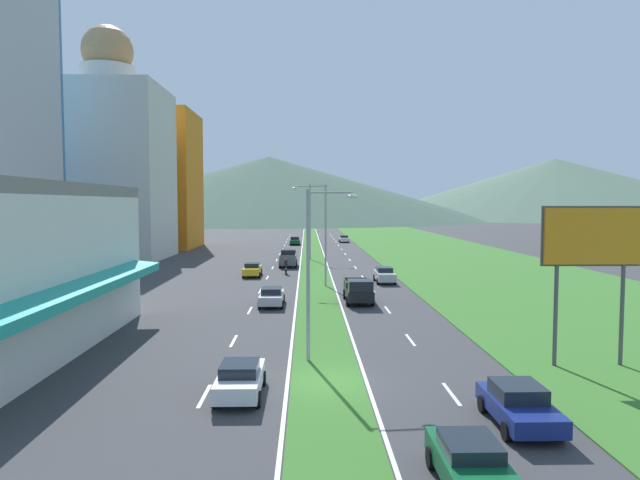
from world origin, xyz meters
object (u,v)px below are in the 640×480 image
at_px(street_lamp_mid, 322,228).
at_px(street_lamp_far, 312,217).
at_px(car_0, 240,379).
at_px(billboard_roadside, 591,245).
at_px(car_4, 519,405).
at_px(street_lamp_near, 314,263).
at_px(pickup_truck_0, 288,259).
at_px(car_2, 344,239).
at_px(car_3, 295,241).
at_px(motorcycle_rider, 286,268).
at_px(car_1, 272,296).
at_px(car_6, 471,464).
at_px(pickup_truck_1, 359,291).
at_px(car_5, 384,275).
at_px(car_7, 252,269).

bearing_deg(street_lamp_mid, street_lamp_far, 91.58).
height_order(street_lamp_mid, car_0, street_lamp_mid).
bearing_deg(billboard_roadside, car_4, -130.77).
height_order(street_lamp_near, pickup_truck_0, street_lamp_near).
distance_m(street_lamp_mid, car_2, 61.14).
bearing_deg(car_3, street_lamp_mid, -176.07).
xyz_separation_m(street_lamp_mid, car_4, (6.11, -33.59, -4.83)).
bearing_deg(motorcycle_rider, car_1, 178.84).
xyz_separation_m(car_2, car_3, (-9.84, -6.68, 0.06)).
bearing_deg(motorcycle_rider, billboard_roadside, -155.99).
relative_size(car_2, pickup_truck_0, 0.79).
bearing_deg(street_lamp_near, car_6, -71.76).
relative_size(car_1, motorcycle_rider, 2.21).
height_order(billboard_roadside, car_6, billboard_roadside).
relative_size(car_3, pickup_truck_1, 0.88).
distance_m(car_5, car_6, 40.51).
bearing_deg(street_lamp_near, billboard_roadside, -5.33).
relative_size(car_6, car_7, 0.96).
xyz_separation_m(car_1, car_5, (10.45, 12.38, 0.05)).
xyz_separation_m(street_lamp_near, car_0, (-3.09, -5.04, -4.20)).
xyz_separation_m(billboard_roadside, car_3, (-15.88, 80.52, -5.11)).
bearing_deg(car_5, car_0, -17.72).
height_order(car_2, car_6, car_2).
bearing_deg(car_3, street_lamp_near, -178.10).
distance_m(car_7, pickup_truck_1, 19.20).
bearing_deg(pickup_truck_0, car_5, -145.74).
height_order(street_lamp_mid, car_5, street_lamp_mid).
relative_size(street_lamp_near, car_3, 1.80).
distance_m(car_6, car_7, 46.61).
xyz_separation_m(billboard_roadside, car_5, (-5.86, 28.95, -5.10)).
relative_size(billboard_roadside, car_6, 1.91).
bearing_deg(pickup_truck_1, car_6, 0.84).
bearing_deg(car_3, car_5, -169.01).
relative_size(pickup_truck_0, pickup_truck_1, 1.00).
bearing_deg(street_lamp_far, billboard_roadside, -76.07).
bearing_deg(car_1, car_7, 10.35).
xyz_separation_m(billboard_roadside, car_0, (-16.33, -3.81, -5.15)).
xyz_separation_m(street_lamp_near, billboard_roadside, (13.24, -1.23, 0.95)).
xyz_separation_m(car_0, motorcycle_rider, (0.41, 39.55, 0.00)).
bearing_deg(car_4, pickup_truck_1, -172.05).
height_order(car_3, car_7, car_3).
bearing_deg(billboard_roadside, pickup_truck_1, 118.34).
xyz_separation_m(car_1, car_6, (7.24, -28.00, -0.02)).
bearing_deg(car_1, car_3, -0.39).
distance_m(street_lamp_near, car_7, 33.61).
bearing_deg(car_6, billboard_roadside, 141.58).
distance_m(car_1, car_2, 71.38).
relative_size(billboard_roadside, car_3, 1.63).
height_order(street_lamp_far, car_1, street_lamp_far).
relative_size(street_lamp_mid, pickup_truck_0, 1.79).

